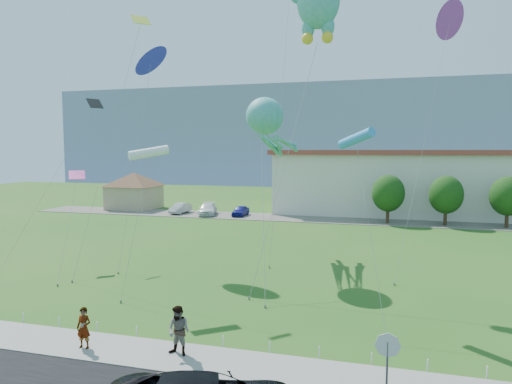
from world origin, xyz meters
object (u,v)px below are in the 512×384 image
(stop_sign, at_px, (387,352))
(pedestrian_right, at_px, (179,331))
(octopus_kite, at_px, (269,127))
(pavilion, at_px, (134,187))
(parked_car_blue, at_px, (241,211))
(parked_car_silver, at_px, (180,208))
(pedestrian_left, at_px, (84,328))
(parked_car_white, at_px, (208,209))

(stop_sign, relative_size, pedestrian_right, 1.27)
(stop_sign, relative_size, octopus_kite, 0.18)
(pavilion, relative_size, octopus_kite, 0.65)
(pedestrian_right, bearing_deg, parked_car_blue, 112.63)
(stop_sign, distance_m, pedestrian_right, 8.06)
(pavilion, xyz_separation_m, pedestrian_right, (25.63, -40.62, -1.94))
(parked_car_silver, bearing_deg, octopus_kite, -47.11)
(pedestrian_left, distance_m, parked_car_silver, 40.37)
(stop_sign, bearing_deg, parked_car_silver, 122.65)
(parked_car_white, bearing_deg, pedestrian_left, -90.99)
(pedestrian_right, bearing_deg, pavilion, 131.20)
(pavilion, distance_m, stop_sign, 53.90)
(pavilion, relative_size, stop_sign, 3.68)
(stop_sign, distance_m, pedestrian_left, 11.98)
(pedestrian_right, xyz_separation_m, parked_car_blue, (-9.16, 37.61, -0.40))
(pedestrian_right, relative_size, parked_car_blue, 0.54)
(stop_sign, height_order, pedestrian_left, stop_sign)
(parked_car_white, bearing_deg, pavilion, 150.16)
(pavilion, distance_m, parked_car_blue, 16.91)
(parked_car_white, xyz_separation_m, octopus_kite, (13.18, -21.65, 9.06))
(pavilion, bearing_deg, pedestrian_left, -62.23)
(parked_car_silver, relative_size, parked_car_white, 0.80)
(pedestrian_left, relative_size, parked_car_silver, 0.43)
(pedestrian_left, bearing_deg, parked_car_silver, 106.89)
(parked_car_white, height_order, octopus_kite, octopus_kite)
(pedestrian_right, distance_m, parked_car_silver, 41.46)
(parked_car_silver, relative_size, parked_car_blue, 1.08)
(parked_car_silver, xyz_separation_m, parked_car_blue, (8.14, -0.08, -0.03))
(parked_car_blue, bearing_deg, pedestrian_left, -81.56)
(pedestrian_right, bearing_deg, octopus_kite, 99.78)
(stop_sign, distance_m, parked_car_silver, 46.65)
(pedestrian_left, height_order, parked_car_blue, pedestrian_left)
(parked_car_silver, bearing_deg, stop_sign, -52.31)
(stop_sign, relative_size, parked_car_silver, 0.64)
(stop_sign, height_order, parked_car_white, stop_sign)
(pedestrian_right, bearing_deg, pedestrian_left, -164.87)
(stop_sign, xyz_separation_m, pedestrian_right, (-7.87, 1.59, -0.79))
(parked_car_blue, bearing_deg, pavilion, 170.39)
(parked_car_white, bearing_deg, octopus_kite, -73.61)
(pavilion, relative_size, parked_car_blue, 2.53)
(pavilion, bearing_deg, pedestrian_right, -57.74)
(pavilion, xyz_separation_m, parked_car_white, (12.23, -3.25, -2.25))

